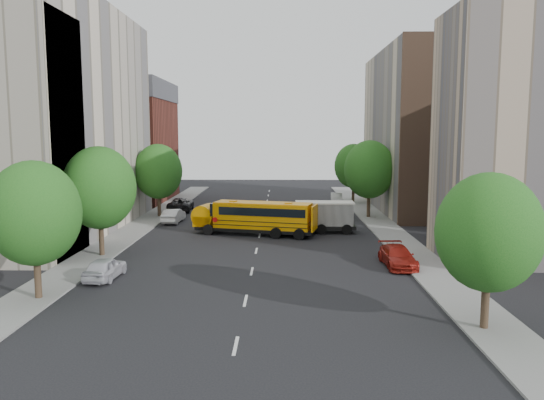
{
  "coord_description": "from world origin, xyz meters",
  "views": [
    {
      "loc": [
        1.89,
        -41.05,
        8.76
      ],
      "look_at": [
        1.11,
        2.0,
        3.36
      ],
      "focal_mm": 35.0,
      "sensor_mm": 36.0,
      "label": 1
    }
  ],
  "objects_px": {
    "street_tree_3": "(489,232)",
    "street_tree_5": "(354,166)",
    "street_tree_1": "(99,188)",
    "parked_car_5": "(336,198)",
    "tower_crane": "(509,7)",
    "school_bus": "(254,216)",
    "parked_car_3": "(398,256)",
    "parked_car_1": "(173,216)",
    "street_tree_2": "(158,172)",
    "street_tree_4": "(369,169)",
    "safari_truck": "(320,216)",
    "parked_car_2": "(181,204)",
    "street_tree_0": "(34,213)",
    "parked_car_0": "(105,268)"
  },
  "relations": [
    {
      "from": "street_tree_5",
      "to": "parked_car_1",
      "type": "distance_m",
      "value": 25.43
    },
    {
      "from": "street_tree_4",
      "to": "parked_car_3",
      "type": "height_order",
      "value": "street_tree_4"
    },
    {
      "from": "street_tree_0",
      "to": "street_tree_4",
      "type": "xyz_separation_m",
      "value": [
        22.0,
        28.0,
        0.43
      ]
    },
    {
      "from": "street_tree_2",
      "to": "street_tree_4",
      "type": "distance_m",
      "value": 22.0
    },
    {
      "from": "tower_crane",
      "to": "parked_car_5",
      "type": "xyz_separation_m",
      "value": [
        -21.45,
        -2.81,
        -23.8
      ]
    },
    {
      "from": "parked_car_0",
      "to": "street_tree_1",
      "type": "bearing_deg",
      "value": -66.45
    },
    {
      "from": "tower_crane",
      "to": "parked_car_0",
      "type": "distance_m",
      "value": 59.42
    },
    {
      "from": "street_tree_2",
      "to": "parked_car_5",
      "type": "xyz_separation_m",
      "value": [
        19.8,
        11.19,
        -4.16
      ]
    },
    {
      "from": "street_tree_1",
      "to": "street_tree_3",
      "type": "xyz_separation_m",
      "value": [
        22.0,
        -14.0,
        -0.5
      ]
    },
    {
      "from": "street_tree_2",
      "to": "parked_car_1",
      "type": "xyz_separation_m",
      "value": [
        2.2,
        -3.44,
        -4.13
      ]
    },
    {
      "from": "parked_car_2",
      "to": "parked_car_3",
      "type": "distance_m",
      "value": 31.61
    },
    {
      "from": "tower_crane",
      "to": "parked_car_5",
      "type": "distance_m",
      "value": 32.17
    },
    {
      "from": "street_tree_1",
      "to": "street_tree_5",
      "type": "xyz_separation_m",
      "value": [
        22.0,
        30.0,
        -0.25
      ]
    },
    {
      "from": "parked_car_3",
      "to": "parked_car_1",
      "type": "bearing_deg",
      "value": 134.81
    },
    {
      "from": "street_tree_0",
      "to": "parked_car_5",
      "type": "relative_size",
      "value": 1.82
    },
    {
      "from": "street_tree_2",
      "to": "parked_car_1",
      "type": "bearing_deg",
      "value": -57.43
    },
    {
      "from": "tower_crane",
      "to": "parked_car_2",
      "type": "xyz_separation_m",
      "value": [
        -39.85,
        -9.44,
        -23.72
      ]
    },
    {
      "from": "safari_truck",
      "to": "parked_car_5",
      "type": "distance_m",
      "value": 19.86
    },
    {
      "from": "safari_truck",
      "to": "parked_car_2",
      "type": "bearing_deg",
      "value": 140.48
    },
    {
      "from": "street_tree_4",
      "to": "street_tree_5",
      "type": "relative_size",
      "value": 1.08
    },
    {
      "from": "street_tree_3",
      "to": "parked_car_5",
      "type": "relative_size",
      "value": 1.74
    },
    {
      "from": "street_tree_2",
      "to": "parked_car_3",
      "type": "xyz_separation_m",
      "value": [
        20.6,
        -20.55,
        -4.15
      ]
    },
    {
      "from": "street_tree_0",
      "to": "street_tree_3",
      "type": "relative_size",
      "value": 1.04
    },
    {
      "from": "tower_crane",
      "to": "street_tree_0",
      "type": "bearing_deg",
      "value": -134.49
    },
    {
      "from": "street_tree_0",
      "to": "parked_car_2",
      "type": "height_order",
      "value": "street_tree_0"
    },
    {
      "from": "street_tree_2",
      "to": "street_tree_3",
      "type": "bearing_deg",
      "value": -55.49
    },
    {
      "from": "parked_car_1",
      "to": "parked_car_2",
      "type": "height_order",
      "value": "parked_car_2"
    },
    {
      "from": "street_tree_5",
      "to": "parked_car_0",
      "type": "relative_size",
      "value": 1.88
    },
    {
      "from": "parked_car_2",
      "to": "street_tree_5",
      "type": "bearing_deg",
      "value": -162.96
    },
    {
      "from": "parked_car_0",
      "to": "tower_crane",
      "type": "bearing_deg",
      "value": -132.63
    },
    {
      "from": "street_tree_3",
      "to": "parked_car_3",
      "type": "relative_size",
      "value": 1.52
    },
    {
      "from": "street_tree_1",
      "to": "parked_car_0",
      "type": "relative_size",
      "value": 1.98
    },
    {
      "from": "street_tree_2",
      "to": "parked_car_3",
      "type": "bearing_deg",
      "value": -44.93
    },
    {
      "from": "street_tree_3",
      "to": "school_bus",
      "type": "distance_m",
      "value": 25.37
    },
    {
      "from": "street_tree_3",
      "to": "street_tree_5",
      "type": "relative_size",
      "value": 0.95
    },
    {
      "from": "tower_crane",
      "to": "school_bus",
      "type": "relative_size",
      "value": 3.35
    },
    {
      "from": "street_tree_1",
      "to": "parked_car_5",
      "type": "distance_m",
      "value": 35.53
    },
    {
      "from": "street_tree_5",
      "to": "parked_car_5",
      "type": "distance_m",
      "value": 4.66
    },
    {
      "from": "tower_crane",
      "to": "safari_truck",
      "type": "xyz_separation_m",
      "value": [
        -24.96,
        -22.34,
        -23.02
      ]
    },
    {
      "from": "tower_crane",
      "to": "parked_car_5",
      "type": "relative_size",
      "value": 8.77
    },
    {
      "from": "street_tree_1",
      "to": "street_tree_2",
      "type": "relative_size",
      "value": 1.03
    },
    {
      "from": "street_tree_2",
      "to": "tower_crane",
      "type": "bearing_deg",
      "value": 18.75
    },
    {
      "from": "street_tree_5",
      "to": "street_tree_4",
      "type": "bearing_deg",
      "value": -90.0
    },
    {
      "from": "parked_car_5",
      "to": "street_tree_5",
      "type": "bearing_deg",
      "value": 24.67
    },
    {
      "from": "street_tree_3",
      "to": "parked_car_0",
      "type": "relative_size",
      "value": 1.78
    },
    {
      "from": "parked_car_1",
      "to": "parked_car_2",
      "type": "relative_size",
      "value": 0.78
    },
    {
      "from": "parked_car_0",
      "to": "school_bus",
      "type": "bearing_deg",
      "value": -116.81
    },
    {
      "from": "street_tree_5",
      "to": "safari_truck",
      "type": "distance_m",
      "value": 21.37
    },
    {
      "from": "safari_truck",
      "to": "parked_car_1",
      "type": "distance_m",
      "value": 14.94
    },
    {
      "from": "street_tree_4",
      "to": "parked_car_3",
      "type": "distance_m",
      "value": 21.06
    }
  ]
}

